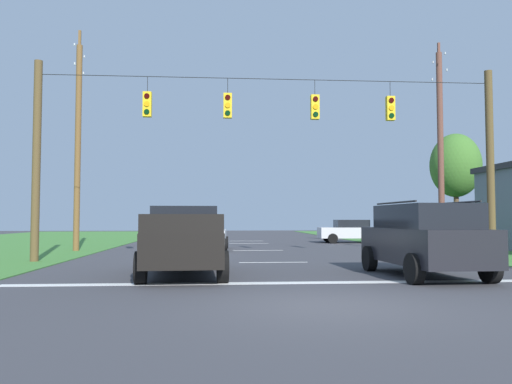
% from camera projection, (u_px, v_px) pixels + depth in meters
% --- Properties ---
extents(ground_plane, '(120.00, 120.00, 0.00)m').
position_uv_depth(ground_plane, '(329.00, 306.00, 9.41)').
color(ground_plane, '#3D3D42').
extents(stop_bar_stripe, '(14.50, 0.45, 0.01)m').
position_uv_depth(stop_bar_stripe, '(300.00, 283.00, 12.76)').
color(stop_bar_stripe, white).
rests_on(stop_bar_stripe, ground).
extents(lane_dash_0, '(2.50, 0.15, 0.01)m').
position_uv_depth(lane_dash_0, '(273.00, 262.00, 18.73)').
color(lane_dash_0, white).
rests_on(lane_dash_0, ground).
extents(lane_dash_1, '(2.50, 0.15, 0.01)m').
position_uv_depth(lane_dash_1, '(258.00, 250.00, 25.78)').
color(lane_dash_1, white).
rests_on(lane_dash_1, ground).
extents(lane_dash_2, '(2.50, 0.15, 0.01)m').
position_uv_depth(lane_dash_2, '(249.00, 243.00, 33.05)').
color(lane_dash_2, white).
rests_on(lane_dash_2, ground).
extents(lane_dash_3, '(2.50, 0.15, 0.01)m').
position_uv_depth(lane_dash_3, '(246.00, 241.00, 36.73)').
color(lane_dash_3, white).
rests_on(lane_dash_3, ground).
extents(overhead_signal_span, '(17.78, 0.31, 7.50)m').
position_uv_depth(overhead_signal_span, '(271.00, 151.00, 19.71)').
color(overhead_signal_span, brown).
rests_on(overhead_signal_span, ground).
extents(pickup_truck, '(2.47, 5.48, 1.95)m').
position_uv_depth(pickup_truck, '(184.00, 241.00, 14.57)').
color(pickup_truck, black).
rests_on(pickup_truck, ground).
extents(suv_black, '(2.36, 4.87, 2.05)m').
position_uv_depth(suv_black, '(424.00, 238.00, 14.16)').
color(suv_black, black).
rests_on(suv_black, ground).
extents(distant_car_crossing_white, '(2.14, 4.36, 1.52)m').
position_uv_depth(distant_car_crossing_white, '(208.00, 234.00, 26.25)').
color(distant_car_crossing_white, silver).
rests_on(distant_car_crossing_white, ground).
extents(distant_car_oncoming, '(4.35, 2.13, 1.52)m').
position_uv_depth(distant_car_oncoming, '(351.00, 231.00, 34.00)').
color(distant_car_oncoming, silver).
rests_on(distant_car_oncoming, ground).
extents(utility_pole_mid_right, '(0.31, 1.86, 10.84)m').
position_uv_depth(utility_pole_mid_right, '(441.00, 145.00, 26.74)').
color(utility_pole_mid_right, brown).
rests_on(utility_pole_mid_right, ground).
extents(utility_pole_near_left, '(0.29, 1.92, 11.00)m').
position_uv_depth(utility_pole_near_left, '(78.00, 141.00, 25.40)').
color(utility_pole_near_left, brown).
rests_on(utility_pole_near_left, ground).
extents(tree_roadside_right, '(3.07, 3.07, 6.84)m').
position_uv_depth(tree_roadside_right, '(456.00, 166.00, 31.64)').
color(tree_roadside_right, brown).
rests_on(tree_roadside_right, ground).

